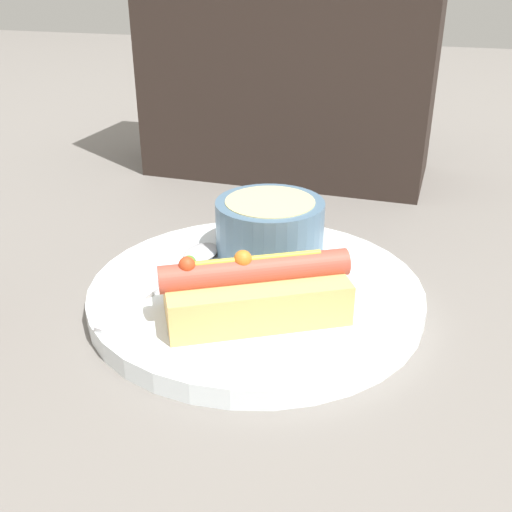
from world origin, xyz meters
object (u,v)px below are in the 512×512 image
soup_bowl (270,224)px  spoon (188,262)px  hot_dog (255,291)px  seated_diner (292,8)px

soup_bowl → spoon: bearing=-139.8°
hot_dog → spoon: bearing=113.7°
hot_dog → soup_bowl: size_ratio=1.49×
soup_bowl → seated_diner: 0.37m
spoon → seated_diner: seated_diner is taller
seated_diner → soup_bowl: bearing=-78.1°
spoon → seated_diner: bearing=9.4°
hot_dog → seated_diner: (-0.09, 0.43, 0.18)m
soup_bowl → spoon: soup_bowl is taller
soup_bowl → spoon: (-0.06, -0.05, -0.03)m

